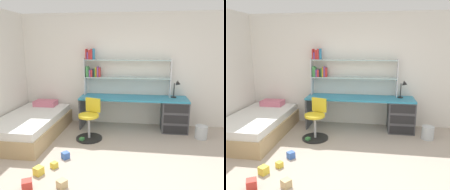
# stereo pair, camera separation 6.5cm
# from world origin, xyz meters

# --- Properties ---
(ground_plane) EXTENTS (5.93, 6.08, 0.02)m
(ground_plane) POSITION_xyz_m (0.00, 0.00, -0.01)
(ground_plane) COLOR #B2A393
(room_shell) EXTENTS (5.93, 6.08, 2.54)m
(room_shell) POSITION_xyz_m (-1.26, 1.27, 1.27)
(room_shell) COLOR white
(room_shell) RESTS_ON ground_plane
(desk) EXTENTS (2.33, 0.59, 0.72)m
(desk) POSITION_xyz_m (0.79, 2.22, 0.41)
(desk) COLOR teal
(desk) RESTS_ON ground_plane
(bookshelf_hutch) EXTENTS (1.92, 0.22, 1.04)m
(bookshelf_hutch) POSITION_xyz_m (-0.28, 2.40, 1.31)
(bookshelf_hutch) COLOR silver
(bookshelf_hutch) RESTS_ON desk
(desk_lamp) EXTENTS (0.20, 0.17, 0.38)m
(desk_lamp) POSITION_xyz_m (1.09, 2.28, 0.97)
(desk_lamp) COLOR black
(desk_lamp) RESTS_ON desk
(swivel_chair) EXTENTS (0.52, 0.52, 0.80)m
(swivel_chair) POSITION_xyz_m (-0.67, 1.54, 0.32)
(swivel_chair) COLOR black
(swivel_chair) RESTS_ON ground_plane
(bed_platform) EXTENTS (1.10, 2.00, 0.56)m
(bed_platform) POSITION_xyz_m (-1.89, 1.53, 0.22)
(bed_platform) COLOR tan
(bed_platform) RESTS_ON ground_plane
(waste_bin) EXTENTS (0.24, 0.24, 0.26)m
(waste_bin) POSITION_xyz_m (1.54, 1.83, 0.13)
(waste_bin) COLOR silver
(waste_bin) RESTS_ON ground_plane
(toy_block_blue_0) EXTENTS (0.15, 0.15, 0.11)m
(toy_block_blue_0) POSITION_xyz_m (-0.88, 0.67, 0.05)
(toy_block_blue_0) COLOR #3860B7
(toy_block_blue_0) RESTS_ON ground_plane
(toy_block_green_1) EXTENTS (0.10, 0.10, 0.08)m
(toy_block_green_1) POSITION_xyz_m (-0.79, 1.37, 0.04)
(toy_block_green_1) COLOR #479E51
(toy_block_green_1) RESTS_ON ground_plane
(toy_block_natural_2) EXTENTS (0.16, 0.16, 0.11)m
(toy_block_natural_2) POSITION_xyz_m (-0.67, -0.09, 0.06)
(toy_block_natural_2) COLOR tan
(toy_block_natural_2) RESTS_ON ground_plane
(toy_block_red_3) EXTENTS (0.18, 0.18, 0.13)m
(toy_block_red_3) POSITION_xyz_m (-1.11, -0.19, 0.06)
(toy_block_red_3) COLOR red
(toy_block_red_3) RESTS_ON ground_plane
(toy_block_yellow_4) EXTENTS (0.16, 0.16, 0.12)m
(toy_block_yellow_4) POSITION_xyz_m (-1.11, 0.16, 0.06)
(toy_block_yellow_4) COLOR gold
(toy_block_yellow_4) RESTS_ON ground_plane
(toy_block_yellow_5) EXTENTS (0.12, 0.12, 0.09)m
(toy_block_yellow_5) POSITION_xyz_m (-0.96, 0.37, 0.04)
(toy_block_yellow_5) COLOR gold
(toy_block_yellow_5) RESTS_ON ground_plane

